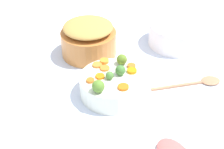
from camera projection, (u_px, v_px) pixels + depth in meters
The scene contains 18 objects.
tabletop at pixel (109, 105), 1.11m from camera, with size 2.40×2.40×0.02m, color silver.
serving_bowl_carrots at pixel (112, 85), 1.13m from camera, with size 0.24×0.24×0.08m, color white.
metal_pot at pixel (89, 43), 1.34m from camera, with size 0.24×0.24×0.11m, color #CB7C3B.
stuffing_mound at pixel (88, 27), 1.29m from camera, with size 0.21×0.21×0.05m, color tan.
carrot_slice_0 at pixel (100, 76), 1.10m from camera, with size 0.03×0.03×0.01m, color orange.
carrot_slice_1 at pixel (123, 87), 1.05m from camera, with size 0.04×0.04×0.01m, color orange.
carrot_slice_2 at pixel (132, 71), 1.13m from camera, with size 0.04×0.04×0.01m, color orange.
carrot_slice_3 at pixel (90, 80), 1.08m from camera, with size 0.03×0.03×0.01m, color orange.
carrot_slice_4 at pixel (97, 65), 1.16m from camera, with size 0.04×0.04×0.01m, color orange.
carrot_slice_5 at pixel (105, 68), 1.14m from camera, with size 0.04×0.04×0.01m, color orange.
carrot_slice_6 at pixel (104, 61), 1.17m from camera, with size 0.03×0.03×0.01m, color orange.
carrot_slice_7 at pixel (131, 66), 1.15m from camera, with size 0.03×0.03×0.01m, color orange.
brussels_sprout_0 at pixel (110, 75), 1.09m from camera, with size 0.03×0.03×0.03m, color #4E813A.
brussels_sprout_1 at pixel (122, 59), 1.16m from camera, with size 0.04×0.04×0.04m, color #5B7C24.
brussels_sprout_2 at pixel (98, 86), 1.03m from camera, with size 0.04×0.04×0.04m, color #59872D.
brussels_sprout_3 at pixel (120, 70), 1.11m from camera, with size 0.04×0.04×0.04m, color #437834.
wooden_spoon at pixel (202, 82), 1.20m from camera, with size 0.26×0.15×0.01m.
casserole_dish at pixel (177, 34), 1.41m from camera, with size 0.25×0.25×0.10m, color white.
Camera 1 is at (-0.20, 0.80, 0.76)m, focal length 49.88 mm.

